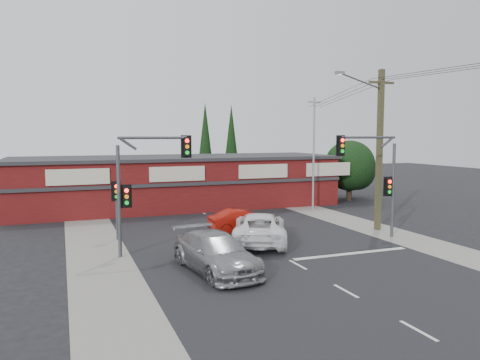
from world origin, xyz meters
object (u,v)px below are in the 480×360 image
object	(u,v)px
red_sedan	(243,220)
shop_building	(178,181)
white_suv	(260,228)
silver_suv	(216,253)
utility_pole	(378,145)

from	to	relation	value
red_sedan	shop_building	size ratio (longest dim) A/B	0.16
white_suv	shop_building	world-z (taller)	shop_building
silver_suv	red_sedan	distance (m)	8.60
red_sedan	shop_building	distance (m)	11.60
white_suv	red_sedan	world-z (taller)	white_suv
silver_suv	utility_pole	distance (m)	13.94
silver_suv	shop_building	bearing A→B (deg)	74.19
silver_suv	utility_pole	bearing A→B (deg)	14.76
red_sedan	utility_pole	size ratio (longest dim) A/B	0.43
silver_suv	shop_building	distance (m)	19.19
shop_building	utility_pole	size ratio (longest dim) A/B	2.73
white_suv	shop_building	bearing A→B (deg)	-61.93
shop_building	utility_pole	bearing A→B (deg)	-56.24
white_suv	utility_pole	xyz separation A→B (m)	(8.26, 0.65, 4.55)
silver_suv	shop_building	xyz separation A→B (m)	(2.85, 18.93, 1.30)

